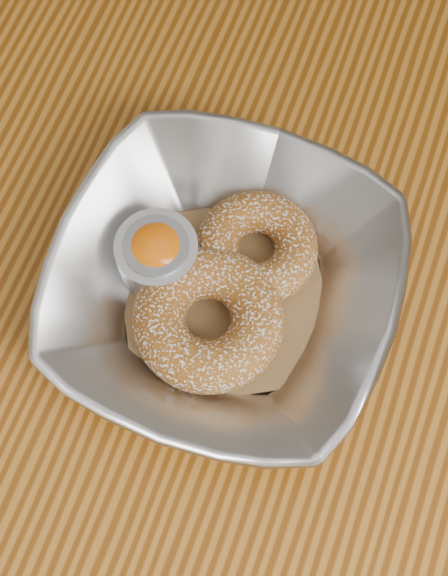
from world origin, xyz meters
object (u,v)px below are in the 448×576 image
(ramekin, at_px, (158,255))
(table, at_px, (365,329))
(serving_bowl, at_px, (224,288))
(donut_back, at_px, (257,247))
(donut_front, at_px, (208,319))

(ramekin, bearing_deg, table, 15.38)
(serving_bowl, xyz_separation_m, donut_back, (0.01, 0.04, -0.00))
(donut_back, bearing_deg, donut_front, -101.90)
(serving_bowl, distance_m, donut_back, 0.04)
(table, height_order, donut_back, donut_back)
(table, xyz_separation_m, ramekin, (-0.16, -0.04, 0.13))
(serving_bowl, bearing_deg, table, 24.89)
(donut_back, bearing_deg, ramekin, -152.82)
(serving_bowl, distance_m, donut_front, 0.02)
(table, xyz_separation_m, serving_bowl, (-0.11, -0.05, 0.13))
(donut_front, xyz_separation_m, ramekin, (-0.05, 0.03, 0.00))
(serving_bowl, relative_size, donut_back, 2.72)
(donut_front, bearing_deg, serving_bowl, 84.15)
(donut_back, height_order, ramekin, ramekin)
(serving_bowl, height_order, donut_back, serving_bowl)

